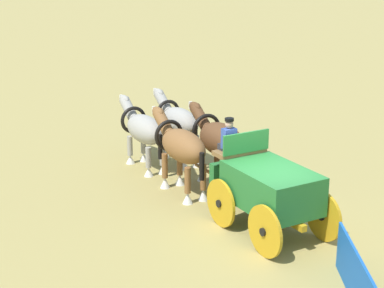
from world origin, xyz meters
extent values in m
plane|color=#9E8C4C|center=(0.00, 0.00, 0.00)|extent=(220.00, 220.00, 0.00)
cube|color=#236B2D|center=(0.00, 0.00, 1.24)|extent=(2.74, 2.11, 1.00)
cube|color=brown|center=(1.42, 0.35, 1.77)|extent=(0.88, 1.51, 0.12)
cube|color=#236B2D|center=(1.81, 0.45, 1.09)|extent=(0.54, 1.28, 0.60)
cube|color=#236B2D|center=(1.13, 0.28, 2.11)|extent=(0.40, 1.39, 0.55)
cube|color=gold|center=(0.00, 0.00, 0.64)|extent=(2.64, 0.80, 0.16)
cylinder|color=gold|center=(0.73, 1.09, 0.64)|extent=(1.26, 0.39, 1.28)
cylinder|color=black|center=(0.73, 1.09, 0.64)|extent=(0.24, 0.22, 0.20)
cylinder|color=gold|center=(1.16, -0.62, 0.64)|extent=(1.26, 0.39, 1.28)
cylinder|color=black|center=(1.16, -0.62, 0.64)|extent=(0.24, 0.22, 0.20)
cylinder|color=gold|center=(-1.16, 0.62, 0.64)|extent=(1.26, 0.39, 1.28)
cylinder|color=black|center=(-1.16, 0.62, 0.64)|extent=(0.24, 0.22, 0.20)
cylinder|color=gold|center=(-0.73, -1.09, 0.64)|extent=(1.26, 0.39, 1.28)
cylinder|color=black|center=(-0.73, -1.09, 0.64)|extent=(0.24, 0.22, 0.20)
cylinder|color=brown|center=(2.44, 0.61, 0.69)|extent=(2.55, 0.72, 0.10)
cube|color=#2D2D33|center=(1.46, 0.72, 1.91)|extent=(0.47, 0.41, 0.16)
cube|color=#334C99|center=(1.34, 0.69, 2.19)|extent=(0.32, 0.41, 0.55)
sphere|color=tan|center=(1.34, 0.69, 2.57)|extent=(0.22, 0.22, 0.22)
cylinder|color=black|center=(1.34, 0.69, 2.70)|extent=(0.24, 0.24, 0.08)
ellipsoid|color=brown|center=(3.16, 1.45, 1.49)|extent=(2.20, 1.40, 0.93)
cylinder|color=brown|center=(3.79, 1.88, 0.71)|extent=(0.18, 0.18, 0.76)
cone|color=silver|center=(3.79, 1.88, 0.16)|extent=(0.30, 0.30, 0.33)
cylinder|color=brown|center=(3.91, 1.38, 0.71)|extent=(0.18, 0.18, 0.76)
cone|color=silver|center=(3.91, 1.38, 0.16)|extent=(0.30, 0.30, 0.33)
cylinder|color=brown|center=(2.41, 1.53, 0.71)|extent=(0.18, 0.18, 0.76)
cone|color=silver|center=(2.41, 1.53, 0.16)|extent=(0.30, 0.30, 0.33)
cylinder|color=brown|center=(2.53, 1.03, 0.71)|extent=(0.18, 0.18, 0.76)
cone|color=silver|center=(2.53, 1.03, 0.16)|extent=(0.30, 0.30, 0.33)
cylinder|color=brown|center=(4.40, 1.76, 1.89)|extent=(1.00, 0.58, 0.81)
ellipsoid|color=brown|center=(4.76, 1.85, 2.15)|extent=(0.64, 0.40, 0.32)
cube|color=silver|center=(5.03, 1.92, 2.15)|extent=(0.08, 0.11, 0.24)
torus|color=black|center=(4.05, 1.68, 1.59)|extent=(0.35, 0.96, 0.96)
cylinder|color=black|center=(2.13, 1.20, 1.19)|extent=(0.14, 0.14, 0.80)
ellipsoid|color=brown|center=(3.47, 0.19, 1.49)|extent=(2.13, 1.43, 0.99)
cylinder|color=brown|center=(4.07, 0.62, 0.69)|extent=(0.18, 0.18, 0.75)
cone|color=silver|center=(4.07, 0.62, 0.16)|extent=(0.30, 0.30, 0.32)
cylinder|color=brown|center=(4.20, 0.09, 0.69)|extent=(0.18, 0.18, 0.75)
cone|color=silver|center=(4.20, 0.09, 0.16)|extent=(0.30, 0.30, 0.32)
cylinder|color=brown|center=(2.74, 0.29, 0.69)|extent=(0.18, 0.18, 0.75)
cone|color=silver|center=(2.74, 0.29, 0.16)|extent=(0.30, 0.30, 0.32)
cylinder|color=brown|center=(2.88, -0.24, 0.69)|extent=(0.18, 0.18, 0.75)
cone|color=silver|center=(2.88, -0.24, 0.16)|extent=(0.30, 0.30, 0.32)
cylinder|color=brown|center=(4.68, 0.49, 1.90)|extent=(1.00, 0.58, 0.81)
ellipsoid|color=brown|center=(5.04, 0.58, 2.15)|extent=(0.64, 0.40, 0.32)
cube|color=silver|center=(5.31, 0.65, 2.15)|extent=(0.08, 0.11, 0.24)
torus|color=black|center=(4.32, 0.41, 1.59)|extent=(0.36, 1.01, 1.01)
cylinder|color=black|center=(2.48, -0.05, 1.19)|extent=(0.14, 0.14, 0.80)
ellipsoid|color=#9E998E|center=(5.68, 2.08, 1.35)|extent=(2.21, 1.37, 0.91)
cylinder|color=#9E998E|center=(6.32, 2.50, 0.63)|extent=(0.18, 0.18, 0.68)
cone|color=silver|center=(6.32, 2.50, 0.15)|extent=(0.30, 0.30, 0.29)
cylinder|color=#9E998E|center=(6.44, 2.01, 0.63)|extent=(0.18, 0.18, 0.68)
cone|color=silver|center=(6.44, 2.01, 0.15)|extent=(0.30, 0.30, 0.29)
cylinder|color=#9E998E|center=(4.92, 2.15, 0.63)|extent=(0.18, 0.18, 0.68)
cone|color=silver|center=(4.92, 2.15, 0.15)|extent=(0.30, 0.30, 0.29)
cylinder|color=#9E998E|center=(5.04, 1.67, 0.63)|extent=(0.18, 0.18, 0.68)
cone|color=silver|center=(5.04, 1.67, 0.15)|extent=(0.30, 0.30, 0.29)
cylinder|color=#9E998E|center=(6.94, 2.39, 1.75)|extent=(1.00, 0.58, 0.81)
ellipsoid|color=#9E998E|center=(7.29, 2.48, 2.00)|extent=(0.64, 0.40, 0.32)
cube|color=silver|center=(7.57, 2.55, 2.00)|extent=(0.08, 0.11, 0.24)
torus|color=black|center=(6.58, 2.30, 1.45)|extent=(0.34, 0.94, 0.93)
cylinder|color=black|center=(4.64, 1.82, 1.05)|extent=(0.14, 0.14, 0.80)
ellipsoid|color=#9E998E|center=(6.00, 0.82, 1.46)|extent=(2.12, 1.31, 0.86)
cylinder|color=#9E998E|center=(6.61, 1.22, 0.71)|extent=(0.18, 0.18, 0.76)
cone|color=silver|center=(6.61, 1.22, 0.16)|extent=(0.30, 0.30, 0.33)
cylinder|color=#9E998E|center=(6.72, 0.76, 0.71)|extent=(0.18, 0.18, 0.76)
cone|color=silver|center=(6.72, 0.76, 0.16)|extent=(0.30, 0.30, 0.33)
cylinder|color=#9E998E|center=(5.27, 0.88, 0.71)|extent=(0.18, 0.18, 0.76)
cone|color=silver|center=(5.27, 0.88, 0.16)|extent=(0.30, 0.30, 0.33)
cylinder|color=#9E998E|center=(5.38, 0.42, 0.71)|extent=(0.18, 0.18, 0.76)
cone|color=silver|center=(5.38, 0.42, 0.16)|extent=(0.30, 0.30, 0.33)
cylinder|color=#9E998E|center=(7.21, 1.12, 1.84)|extent=(1.00, 0.58, 0.81)
ellipsoid|color=#9E998E|center=(7.57, 1.21, 2.10)|extent=(0.64, 0.40, 0.32)
cube|color=silver|center=(7.84, 1.28, 2.10)|extent=(0.08, 0.11, 0.24)
torus|color=black|center=(6.85, 1.03, 1.56)|extent=(0.33, 0.90, 0.90)
cylinder|color=black|center=(4.99, 0.57, 1.16)|extent=(0.14, 0.14, 0.80)
cube|color=#1959B2|center=(-3.59, -0.38, 0.55)|extent=(3.10, 0.93, 1.10)
camera|label=1|loc=(-13.33, 5.76, 6.86)|focal=57.59mm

